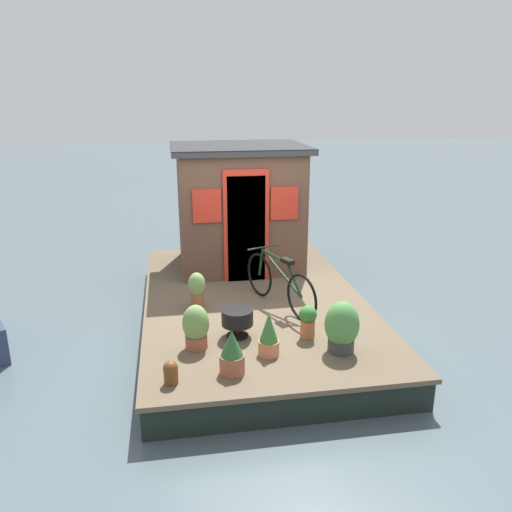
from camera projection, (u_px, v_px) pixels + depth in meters
The scene contains 12 objects.
ground_plane at pixel (254, 323), 7.84m from camera, with size 60.00×60.00×0.00m, color #4C5B60.
houseboat_deck at pixel (254, 310), 7.78m from camera, with size 5.28×3.20×0.43m.
houseboat_cabin at pixel (239, 206), 8.83m from camera, with size 1.81×2.23×2.09m.
bicycle at pixel (279, 283), 7.23m from camera, with size 1.60×0.74×0.78m.
potted_plant_geranium at pixel (197, 289), 7.23m from camera, with size 0.24×0.24×0.52m.
potted_plant_ivy at pixel (269, 335), 5.94m from camera, with size 0.25×0.25×0.52m.
potted_plant_succulent at pixel (342, 327), 6.00m from camera, with size 0.40×0.40×0.62m.
potted_plant_sage at pixel (196, 327), 6.09m from camera, with size 0.32×0.32×0.55m.
potted_plant_fern at pixel (232, 353), 5.54m from camera, with size 0.28×0.28×0.51m.
potted_plant_mint at pixel (308, 320), 6.36m from camera, with size 0.22×0.22×0.42m.
charcoal_grill at pixel (237, 318), 6.39m from camera, with size 0.39×0.39×0.36m.
mooring_bollard at pixel (171, 372), 5.37m from camera, with size 0.16×0.16×0.26m.
Camera 1 is at (-7.07, 1.17, 3.35)m, focal length 36.22 mm.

